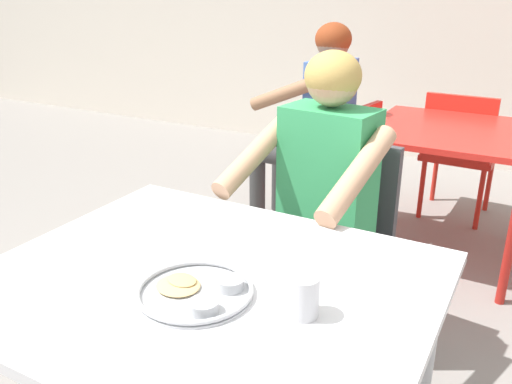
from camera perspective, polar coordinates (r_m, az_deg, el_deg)
table_foreground at (r=1.41m, az=-5.37°, el=-11.64°), size 1.12×0.93×0.75m
thali_tray at (r=1.29m, az=-6.36°, el=-10.48°), size 0.28×0.28×0.03m
drinking_cup at (r=1.20m, az=5.06°, el=-10.90°), size 0.07×0.07×0.10m
chair_foreground at (r=2.25m, az=8.80°, el=-3.78°), size 0.48×0.43×0.85m
diner_foreground at (r=1.98m, az=6.41°, el=0.14°), size 0.54×0.59×1.23m
table_background_red at (r=3.02m, az=20.28°, el=4.77°), size 0.85×0.87×0.74m
chair_red_left at (r=3.21m, az=9.33°, el=3.50°), size 0.46×0.48×0.81m
chair_red_far at (r=3.61m, az=20.92°, el=4.44°), size 0.45×0.46×0.83m
patron_background at (r=3.20m, az=6.42°, el=8.54°), size 0.55×0.49×1.25m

